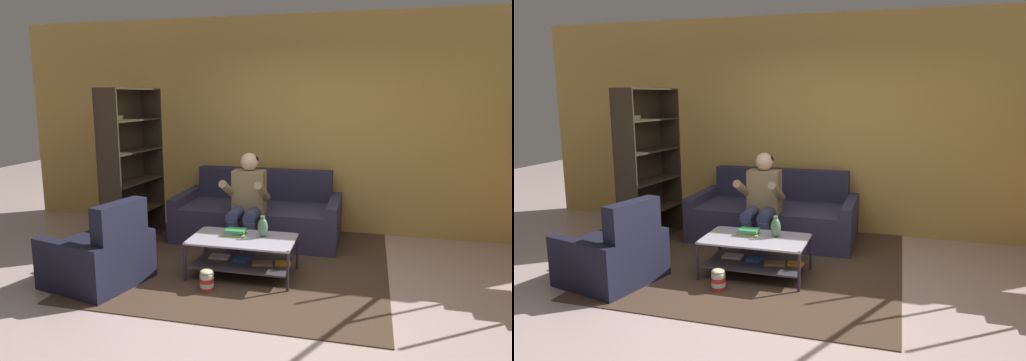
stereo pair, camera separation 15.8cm
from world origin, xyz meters
The scene contains 11 objects.
ground centered at (0.00, 0.00, 0.00)m, with size 16.80×16.80×0.00m, color #C3A9A3.
back_partition centered at (0.00, 2.46, 1.45)m, with size 8.40×0.12×2.90m, color tan.
couch centered at (-0.50, 1.86, 0.29)m, with size 2.09×0.98×0.87m.
person_seated_center centered at (-0.50, 1.29, 0.66)m, with size 0.50×0.58×1.19m.
coffee_table centered at (-0.34, 0.60, 0.27)m, with size 1.08×0.62×0.41m.
area_rug centered at (-0.42, 1.11, 0.01)m, with size 3.09×3.22×0.01m.
vase centered at (-0.16, 0.69, 0.51)m, with size 0.11×0.11×0.22m.
book_stack centered at (-0.45, 0.67, 0.44)m, with size 0.24×0.16×0.07m.
bookshelf centered at (-2.07, 1.37, 0.85)m, with size 0.39×1.00×1.94m.
armchair centered at (-1.67, 0.06, 0.27)m, with size 1.00×0.99×0.86m.
popcorn_tub centered at (-0.58, 0.14, 0.11)m, with size 0.14×0.14×0.22m.
Camera 1 is at (0.88, -3.74, 1.86)m, focal length 32.00 mm.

